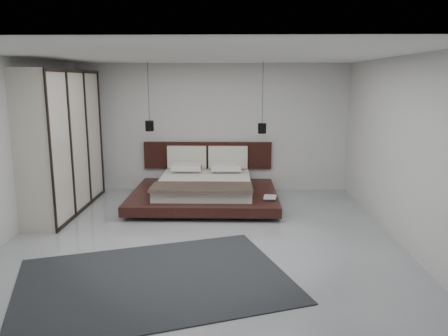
{
  "coord_description": "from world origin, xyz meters",
  "views": [
    {
      "loc": [
        0.47,
        -6.67,
        2.44
      ],
      "look_at": [
        0.3,
        1.2,
        0.85
      ],
      "focal_mm": 35.0,
      "sensor_mm": 36.0,
      "label": 1
    }
  ],
  "objects_px": {
    "lattice_screen": "(72,135)",
    "pendant_left": "(150,126)",
    "bed": "(205,188)",
    "wardrobe": "(63,142)",
    "pendant_right": "(262,128)",
    "rug": "(154,280)"
  },
  "relations": [
    {
      "from": "wardrobe",
      "to": "pendant_right",
      "type": "bearing_deg",
      "value": 15.42
    },
    {
      "from": "bed",
      "to": "pendant_right",
      "type": "distance_m",
      "value": 1.72
    },
    {
      "from": "pendant_left",
      "to": "lattice_screen",
      "type": "bearing_deg",
      "value": 176.95
    },
    {
      "from": "bed",
      "to": "rug",
      "type": "xyz_separation_m",
      "value": [
        -0.4,
        -3.57,
        -0.29
      ]
    },
    {
      "from": "pendant_left",
      "to": "wardrobe",
      "type": "bearing_deg",
      "value": -143.95
    },
    {
      "from": "rug",
      "to": "pendant_right",
      "type": "bearing_deg",
      "value": 68.73
    },
    {
      "from": "pendant_left",
      "to": "rug",
      "type": "relative_size",
      "value": 0.43
    },
    {
      "from": "pendant_right",
      "to": "rug",
      "type": "distance_m",
      "value": 4.56
    },
    {
      "from": "lattice_screen",
      "to": "bed",
      "type": "bearing_deg",
      "value": -10.83
    },
    {
      "from": "lattice_screen",
      "to": "pendant_left",
      "type": "xyz_separation_m",
      "value": [
        1.68,
        -0.09,
        0.21
      ]
    },
    {
      "from": "rug",
      "to": "bed",
      "type": "bearing_deg",
      "value": 83.66
    },
    {
      "from": "bed",
      "to": "pendant_left",
      "type": "relative_size",
      "value": 2.03
    },
    {
      "from": "pendant_left",
      "to": "wardrobe",
      "type": "xyz_separation_m",
      "value": [
        -1.43,
        -1.04,
        -0.2
      ]
    },
    {
      "from": "pendant_left",
      "to": "pendant_right",
      "type": "height_order",
      "value": "same"
    },
    {
      "from": "bed",
      "to": "wardrobe",
      "type": "xyz_separation_m",
      "value": [
        -2.6,
        -0.58,
        1.02
      ]
    },
    {
      "from": "lattice_screen",
      "to": "wardrobe",
      "type": "distance_m",
      "value": 1.16
    },
    {
      "from": "lattice_screen",
      "to": "pendant_right",
      "type": "bearing_deg",
      "value": -1.28
    },
    {
      "from": "pendant_left",
      "to": "rug",
      "type": "xyz_separation_m",
      "value": [
        0.77,
        -4.02,
        -1.5
      ]
    },
    {
      "from": "pendant_right",
      "to": "wardrobe",
      "type": "height_order",
      "value": "pendant_right"
    },
    {
      "from": "lattice_screen",
      "to": "pendant_left",
      "type": "relative_size",
      "value": 1.85
    },
    {
      "from": "pendant_left",
      "to": "pendant_right",
      "type": "relative_size",
      "value": 0.97
    },
    {
      "from": "pendant_right",
      "to": "rug",
      "type": "xyz_separation_m",
      "value": [
        -1.57,
        -4.02,
        -1.46
      ]
    }
  ]
}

